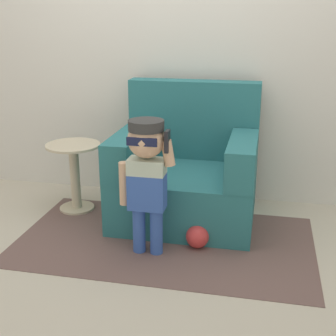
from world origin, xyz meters
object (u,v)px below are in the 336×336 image
object	(u,v)px
side_table	(75,171)
toy_ball	(197,236)
armchair	(187,174)
person_child	(146,167)

from	to	relation	value
side_table	toy_ball	xyz separation A→B (m)	(1.02, -0.42, -0.24)
armchair	person_child	distance (m)	0.68
toy_ball	person_child	bearing A→B (deg)	-155.70
side_table	toy_ball	distance (m)	1.13
person_child	side_table	xyz separation A→B (m)	(-0.72, 0.56, -0.26)
armchair	toy_ball	size ratio (longest dim) A/B	6.54
armchair	toy_ball	distance (m)	0.57
armchair	side_table	bearing A→B (deg)	-175.80
side_table	armchair	bearing A→B (deg)	4.20
armchair	person_child	world-z (taller)	armchair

